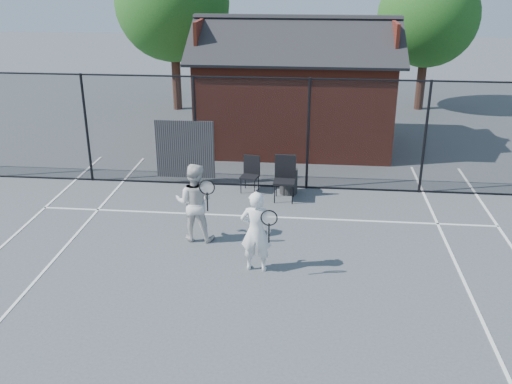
# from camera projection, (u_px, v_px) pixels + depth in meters

# --- Properties ---
(ground) EXTENTS (80.00, 80.00, 0.00)m
(ground) POSITION_uv_depth(u_px,v_px,m) (250.00, 281.00, 10.96)
(ground) COLOR #474B52
(ground) RESTS_ON ground
(court_lines) EXTENTS (11.02, 18.00, 0.01)m
(court_lines) POSITION_uv_depth(u_px,v_px,m) (241.00, 321.00, 9.74)
(court_lines) COLOR white
(court_lines) RESTS_ON ground
(fence) EXTENTS (22.04, 3.00, 3.00)m
(fence) POSITION_uv_depth(u_px,v_px,m) (259.00, 135.00, 15.06)
(fence) COLOR black
(fence) RESTS_ON ground
(clubhouse) EXTENTS (6.50, 4.36, 4.19)m
(clubhouse) POSITION_uv_depth(u_px,v_px,m) (295.00, 97.00, 18.62)
(clubhouse) COLOR maroon
(clubhouse) RESTS_ON ground
(tree_left) EXTENTS (4.48, 4.48, 6.44)m
(tree_left) POSITION_uv_depth(u_px,v_px,m) (173.00, 4.00, 22.26)
(tree_left) COLOR #381F16
(tree_left) RESTS_ON ground
(tree_right) EXTENTS (3.97, 3.97, 5.70)m
(tree_right) POSITION_uv_depth(u_px,v_px,m) (428.00, 17.00, 22.44)
(tree_right) COLOR #381F16
(tree_right) RESTS_ON ground
(player_front) EXTENTS (0.75, 0.56, 1.67)m
(player_front) POSITION_uv_depth(u_px,v_px,m) (256.00, 231.00, 11.08)
(player_front) COLOR white
(player_front) RESTS_ON ground
(player_back) EXTENTS (0.96, 0.72, 1.75)m
(player_back) POSITION_uv_depth(u_px,v_px,m) (195.00, 202.00, 12.33)
(player_back) COLOR silver
(player_back) RESTS_ON ground
(chair_left) EXTENTS (0.56, 0.58, 1.12)m
(chair_left) POSITION_uv_depth(u_px,v_px,m) (284.00, 180.00, 14.49)
(chair_left) COLOR black
(chair_left) RESTS_ON ground
(chair_right) EXTENTS (0.53, 0.55, 0.94)m
(chair_right) POSITION_uv_depth(u_px,v_px,m) (250.00, 175.00, 15.08)
(chair_right) COLOR black
(chair_right) RESTS_ON ground
(waste_bin) EXTENTS (0.48, 0.48, 0.68)m
(waste_bin) POSITION_uv_depth(u_px,v_px,m) (289.00, 181.00, 15.03)
(waste_bin) COLOR #242424
(waste_bin) RESTS_ON ground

